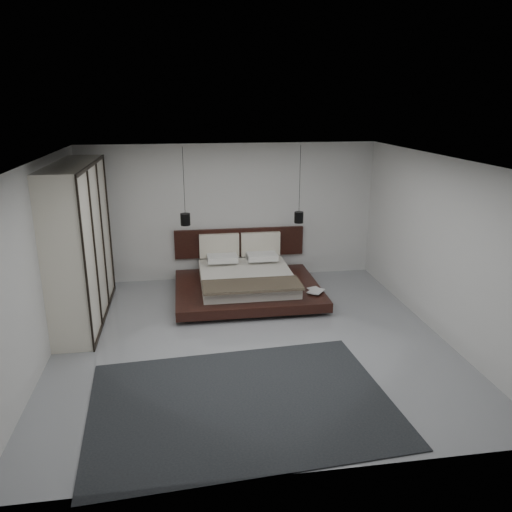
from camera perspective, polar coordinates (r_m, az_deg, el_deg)
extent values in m
plane|color=gray|center=(7.96, -0.57, -9.53)|extent=(6.00, 6.00, 0.00)
plane|color=white|center=(7.15, -0.63, 10.93)|extent=(6.00, 6.00, 0.00)
plane|color=silver|center=(10.32, -2.95, 4.99)|extent=(6.00, 0.00, 6.00)
plane|color=silver|center=(4.70, 4.64, -10.56)|extent=(6.00, 0.00, 6.00)
plane|color=silver|center=(7.64, -23.49, -0.86)|extent=(0.00, 6.00, 6.00)
plane|color=silver|center=(8.38, 20.16, 1.04)|extent=(0.00, 6.00, 6.00)
cube|color=black|center=(9.95, -19.77, 2.94)|extent=(0.05, 0.90, 2.60)
cube|color=black|center=(9.55, -0.99, -4.57)|extent=(2.12, 1.73, 0.08)
cube|color=black|center=(9.50, -0.99, -3.87)|extent=(2.70, 2.22, 0.17)
cube|color=beige|center=(9.55, -1.10, -2.52)|extent=(1.73, 1.93, 0.21)
cube|color=black|center=(8.81, -0.46, -3.36)|extent=(1.75, 0.67, 0.05)
cube|color=white|center=(10.16, -3.92, -0.35)|extent=(0.60, 0.39, 0.12)
cube|color=white|center=(10.25, 0.59, -0.14)|extent=(0.60, 0.39, 0.12)
cube|color=white|center=(10.01, -3.86, -0.25)|extent=(0.60, 0.39, 0.12)
cube|color=white|center=(10.10, 0.71, -0.05)|extent=(0.60, 0.39, 0.12)
cube|color=black|center=(10.45, -1.90, 1.57)|extent=(2.70, 0.08, 0.60)
cube|color=silver|center=(10.34, -4.22, 1.17)|extent=(0.82, 0.10, 0.50)
cube|color=silver|center=(10.43, 0.53, 1.37)|extent=(0.82, 0.10, 0.50)
imported|color=#99724C|center=(9.23, 6.26, -3.96)|extent=(0.28, 0.32, 0.03)
imported|color=#99724C|center=(9.19, 6.19, -3.89)|extent=(0.38, 0.40, 0.02)
cylinder|color=black|center=(9.47, -8.26, 8.51)|extent=(0.01, 0.01, 1.25)
cylinder|color=black|center=(9.61, -8.08, 4.16)|extent=(0.19, 0.19, 0.23)
cylinder|color=#FFE0B2|center=(9.63, -8.05, 3.59)|extent=(0.14, 0.14, 0.01)
cylinder|color=black|center=(9.74, 5.03, 8.74)|extent=(0.01, 0.01, 1.29)
cylinder|color=black|center=(9.88, 4.92, 4.42)|extent=(0.18, 0.18, 0.22)
cylinder|color=#FFE0B2|center=(9.90, 4.90, 3.88)|extent=(0.13, 0.13, 0.01)
cube|color=silver|center=(8.80, -19.53, 1.35)|extent=(0.61, 2.65, 2.65)
cube|color=black|center=(8.50, -18.28, 9.87)|extent=(0.03, 2.65, 0.06)
cube|color=black|center=(9.17, -16.77, -6.36)|extent=(0.03, 2.65, 0.06)
cube|color=black|center=(7.49, -18.92, -1.28)|extent=(0.03, 0.05, 2.65)
cube|color=black|center=(8.32, -17.92, 0.63)|extent=(0.03, 0.05, 2.65)
cube|color=black|center=(9.17, -17.10, 2.19)|extent=(0.03, 0.05, 2.65)
cube|color=black|center=(10.02, -16.43, 3.49)|extent=(0.03, 0.05, 2.65)
cube|color=black|center=(6.46, -1.71, -16.43)|extent=(3.85, 2.86, 0.02)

